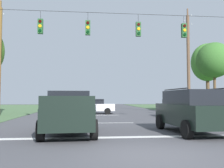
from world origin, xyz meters
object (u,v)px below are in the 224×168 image
at_px(distant_car_oncoming, 176,108).
at_px(pickup_truck, 69,112).
at_px(tree_roadside_far_right, 214,60).
at_px(overhead_signal_span, 118,58).
at_px(tree_roadside_right, 207,63).
at_px(suv_black, 192,110).
at_px(utility_pole_mid_right, 188,62).
at_px(distant_car_crossing_white, 94,106).

bearing_deg(distant_car_oncoming, pickup_truck, -133.69).
distance_m(distant_car_oncoming, tree_roadside_far_right, 8.02).
relative_size(overhead_signal_span, tree_roadside_right, 2.13).
distance_m(suv_black, tree_roadside_far_right, 15.70).
xyz_separation_m(utility_pole_mid_right, tree_roadside_right, (3.59, 3.11, 0.38)).
distance_m(pickup_truck, utility_pole_mid_right, 17.46).
bearing_deg(pickup_truck, suv_black, -4.29).
height_order(distant_car_crossing_white, distant_car_oncoming, same).
height_order(overhead_signal_span, tree_roadside_right, tree_roadside_right).
xyz_separation_m(suv_black, tree_roadside_far_right, (8.01, 12.77, 4.39)).
bearing_deg(overhead_signal_span, tree_roadside_far_right, 35.77).
distance_m(overhead_signal_span, distant_car_oncoming, 7.71).
xyz_separation_m(overhead_signal_span, tree_roadside_far_right, (10.88, 7.84, 1.20)).
xyz_separation_m(utility_pole_mid_right, tree_roadside_far_right, (2.56, -0.37, 0.12)).
distance_m(pickup_truck, tree_roadside_far_right, 18.98).
bearing_deg(utility_pole_mid_right, pickup_truck, -131.25).
bearing_deg(utility_pole_mid_right, distant_car_oncoming, -125.31).
distance_m(pickup_truck, distant_car_oncoming, 12.02).
relative_size(pickup_truck, distant_car_oncoming, 1.24).
relative_size(utility_pole_mid_right, tree_roadside_right, 1.36).
bearing_deg(distant_car_crossing_white, overhead_signal_span, -82.79).
bearing_deg(distant_car_oncoming, overhead_signal_span, -142.60).
relative_size(distant_car_oncoming, tree_roadside_right, 0.56).
bearing_deg(suv_black, overhead_signal_span, 120.18).
bearing_deg(distant_car_oncoming, tree_roadside_far_right, 34.06).
relative_size(overhead_signal_span, tree_roadside_far_right, 2.33).
height_order(suv_black, tree_roadside_far_right, tree_roadside_far_right).
xyz_separation_m(suv_black, distant_car_crossing_white, (-4.11, 14.71, -0.27)).
bearing_deg(tree_roadside_right, distant_car_oncoming, -132.08).
height_order(utility_pole_mid_right, tree_roadside_right, utility_pole_mid_right).
xyz_separation_m(pickup_truck, tree_roadside_far_right, (13.71, 12.34, 4.49)).
bearing_deg(tree_roadside_right, overhead_signal_span, -136.47).
bearing_deg(overhead_signal_span, tree_roadside_right, 43.53).
distance_m(utility_pole_mid_right, tree_roadside_right, 4.76).
relative_size(distant_car_crossing_white, utility_pole_mid_right, 0.41).
height_order(tree_roadside_right, tree_roadside_far_right, tree_roadside_right).
height_order(overhead_signal_span, suv_black, overhead_signal_span).
bearing_deg(tree_roadside_right, suv_black, -119.10).
relative_size(distant_car_crossing_white, tree_roadside_far_right, 0.61).
bearing_deg(distant_car_crossing_white, tree_roadside_far_right, -9.07).
distance_m(overhead_signal_span, tree_roadside_right, 16.49).
height_order(suv_black, distant_car_crossing_white, suv_black).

